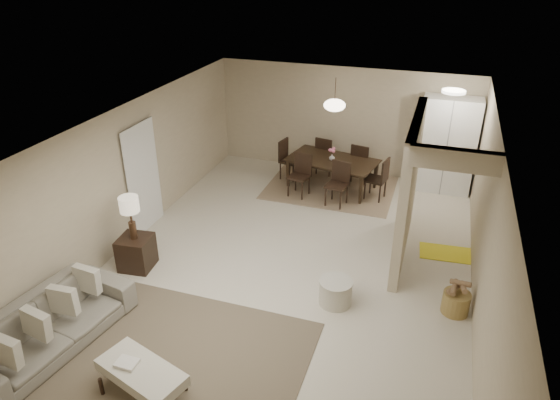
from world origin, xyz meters
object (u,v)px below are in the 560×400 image
(wicker_basket, at_px, (456,303))
(dining_table, at_px, (331,174))
(pantry_cabinet, at_px, (447,145))
(ottoman_bench, at_px, (142,373))
(sofa, at_px, (49,326))
(side_table, at_px, (136,252))
(round_pouf, at_px, (335,292))

(wicker_basket, xyz_separation_m, dining_table, (-2.76, 3.60, 0.17))
(pantry_cabinet, bearing_deg, ottoman_bench, -114.05)
(sofa, xyz_separation_m, dining_table, (2.44, 6.09, -0.01))
(dining_table, bearing_deg, sofa, -100.43)
(sofa, bearing_deg, side_table, 7.33)
(ottoman_bench, bearing_deg, pantry_cabinet, 83.25)
(pantry_cabinet, bearing_deg, wicker_basket, -84.72)
(round_pouf, distance_m, dining_table, 4.09)
(side_table, xyz_separation_m, dining_table, (2.39, 4.08, 0.05))
(ottoman_bench, relative_size, round_pouf, 2.39)
(pantry_cabinet, bearing_deg, dining_table, -162.86)
(pantry_cabinet, height_order, ottoman_bench, pantry_cabinet)
(pantry_cabinet, relative_size, dining_table, 1.08)
(sofa, relative_size, round_pouf, 4.61)
(side_table, height_order, wicker_basket, side_table)
(pantry_cabinet, xyz_separation_m, dining_table, (-2.36, -0.73, -0.71))
(ottoman_bench, xyz_separation_m, side_table, (-1.57, 2.31, -0.04))
(ottoman_bench, relative_size, wicker_basket, 3.05)
(pantry_cabinet, xyz_separation_m, wicker_basket, (0.40, -4.33, -0.88))
(round_pouf, distance_m, wicker_basket, 1.78)
(wicker_basket, bearing_deg, sofa, -154.42)
(sofa, relative_size, dining_table, 1.23)
(round_pouf, bearing_deg, pantry_cabinet, 73.98)
(pantry_cabinet, height_order, wicker_basket, pantry_cabinet)
(side_table, bearing_deg, pantry_cabinet, 45.34)
(sofa, relative_size, side_table, 4.15)
(ottoman_bench, bearing_deg, wicker_basket, 55.25)
(wicker_basket, bearing_deg, round_pouf, -168.48)
(sofa, height_order, ottoman_bench, sofa)
(side_table, bearing_deg, ottoman_bench, -55.79)
(pantry_cabinet, relative_size, sofa, 0.88)
(ottoman_bench, height_order, dining_table, dining_table)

